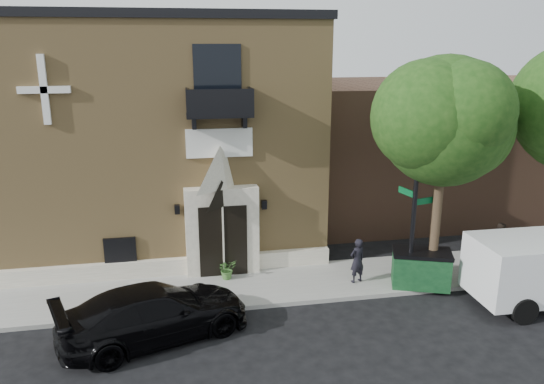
# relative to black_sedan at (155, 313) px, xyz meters

# --- Properties ---
(ground) EXTENTS (120.00, 120.00, 0.00)m
(ground) POSITION_rel_black_sedan_xyz_m (3.33, 1.11, -0.79)
(ground) COLOR black
(ground) RESTS_ON ground
(sidewalk) EXTENTS (42.00, 3.00, 0.15)m
(sidewalk) POSITION_rel_black_sedan_xyz_m (4.33, 2.61, -0.72)
(sidewalk) COLOR gray
(sidewalk) RESTS_ON ground
(church) EXTENTS (12.20, 11.01, 9.30)m
(church) POSITION_rel_black_sedan_xyz_m (0.34, 9.06, 3.84)
(church) COLOR #AA8650
(church) RESTS_ON ground
(neighbour_building) EXTENTS (18.00, 8.00, 6.40)m
(neighbour_building) POSITION_rel_black_sedan_xyz_m (15.33, 10.11, 2.41)
(neighbour_building) COLOR brown
(neighbour_building) RESTS_ON ground
(street_tree_left) EXTENTS (4.97, 4.38, 7.77)m
(street_tree_left) POSITION_rel_black_sedan_xyz_m (9.36, 1.46, 5.07)
(street_tree_left) COLOR #38281C
(street_tree_left) RESTS_ON sidewalk
(black_sedan) EXTENTS (5.88, 3.89, 1.58)m
(black_sedan) POSITION_rel_black_sedan_xyz_m (0.00, 0.00, 0.00)
(black_sedan) COLOR black
(black_sedan) RESTS_ON ground
(street_sign) EXTENTS (1.05, 0.91, 5.85)m
(street_sign) POSITION_rel_black_sedan_xyz_m (8.49, 1.51, 2.30)
(street_sign) COLOR black
(street_sign) RESTS_ON sidewalk
(fire_hydrant) EXTENTS (0.46, 0.37, 0.81)m
(fire_hydrant) POSITION_rel_black_sedan_xyz_m (9.26, 1.75, -0.24)
(fire_hydrant) COLOR #A10C00
(fire_hydrant) RESTS_ON sidewalk
(dumpster) EXTENTS (2.21, 1.71, 1.27)m
(dumpster) POSITION_rel_black_sedan_xyz_m (8.90, 1.48, 0.00)
(dumpster) COLOR #0D3219
(dumpster) RESTS_ON sidewalk
(planter) EXTENTS (0.80, 0.75, 0.71)m
(planter) POSITION_rel_black_sedan_xyz_m (2.42, 3.28, -0.28)
(planter) COLOR #437332
(planter) RESTS_ON sidewalk
(pedestrian_near) EXTENTS (0.68, 0.55, 1.60)m
(pedestrian_near) POSITION_rel_black_sedan_xyz_m (6.84, 2.17, 0.16)
(pedestrian_near) COLOR black
(pedestrian_near) RESTS_ON sidewalk
(pedestrian_far) EXTENTS (0.82, 0.92, 1.56)m
(pedestrian_far) POSITION_rel_black_sedan_xyz_m (12.74, 2.83, 0.14)
(pedestrian_far) COLOR black
(pedestrian_far) RESTS_ON sidewalk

